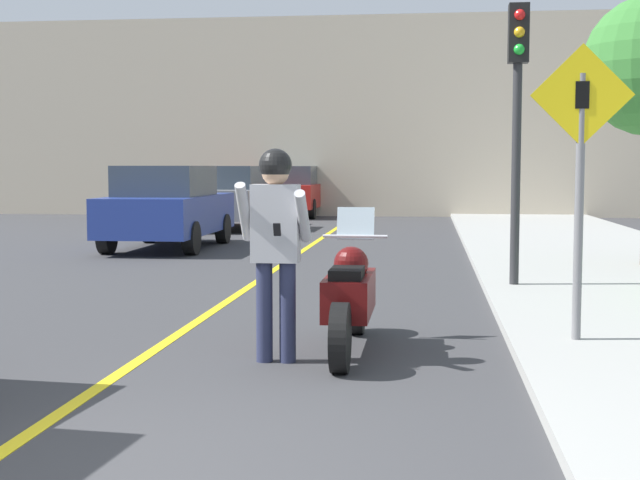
# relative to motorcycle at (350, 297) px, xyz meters

# --- Properties ---
(road_center_line) EXTENTS (0.12, 36.00, 0.01)m
(road_center_line) POSITION_rel_motorcycle_xyz_m (-1.76, 2.47, -0.49)
(road_center_line) COLOR yellow
(road_center_line) RESTS_ON ground
(building_backdrop) EXTENTS (28.00, 1.20, 6.67)m
(building_backdrop) POSITION_rel_motorcycle_xyz_m (-1.16, 22.47, 2.84)
(building_backdrop) COLOR beige
(building_backdrop) RESTS_ON ground
(motorcycle) EXTENTS (0.62, 2.27, 1.27)m
(motorcycle) POSITION_rel_motorcycle_xyz_m (0.00, 0.00, 0.00)
(motorcycle) COLOR black
(motorcycle) RESTS_ON ground
(person_biker) EXTENTS (0.59, 0.49, 1.82)m
(person_biker) POSITION_rel_motorcycle_xyz_m (-0.58, -0.53, 0.64)
(person_biker) COLOR #282D4C
(person_biker) RESTS_ON ground
(crossing_sign) EXTENTS (0.91, 0.08, 2.64)m
(crossing_sign) POSITION_rel_motorcycle_xyz_m (2.04, 0.27, 1.20)
(crossing_sign) COLOR slate
(crossing_sign) RESTS_ON sidewalk_curb
(traffic_light) EXTENTS (0.26, 0.30, 3.67)m
(traffic_light) POSITION_rel_motorcycle_xyz_m (1.84, 4.06, 2.16)
(traffic_light) COLOR #2D2D30
(traffic_light) RESTS_ON sidewalk_curb
(parked_car_blue) EXTENTS (1.88, 4.20, 1.68)m
(parked_car_blue) POSITION_rel_motorcycle_xyz_m (-4.55, 9.62, 0.36)
(parked_car_blue) COLOR black
(parked_car_blue) RESTS_ON ground
(parked_car_grey) EXTENTS (1.88, 4.20, 1.68)m
(parked_car_grey) POSITION_rel_motorcycle_xyz_m (-4.55, 15.38, 0.36)
(parked_car_grey) COLOR black
(parked_car_grey) RESTS_ON ground
(parked_car_red) EXTENTS (1.88, 4.20, 1.68)m
(parked_car_red) POSITION_rel_motorcycle_xyz_m (-3.81, 21.39, 0.36)
(parked_car_red) COLOR black
(parked_car_red) RESTS_ON ground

